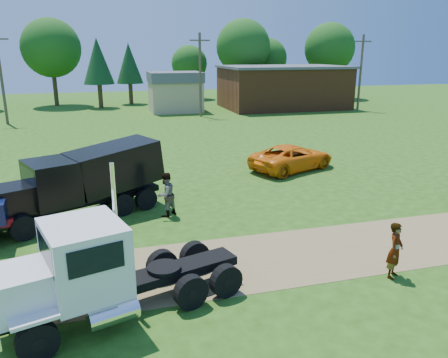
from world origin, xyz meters
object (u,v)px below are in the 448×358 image
object	(u,v)px
black_dump_truck	(87,178)
white_semi_tractor	(90,272)
orange_pickup	(292,157)
spectator_a	(395,250)

from	to	relation	value
black_dump_truck	white_semi_tractor	bearing A→B (deg)	-112.42
orange_pickup	spectator_a	bearing A→B (deg)	147.34
black_dump_truck	orange_pickup	distance (m)	12.95
white_semi_tractor	orange_pickup	world-z (taller)	white_semi_tractor
white_semi_tractor	orange_pickup	distance (m)	17.63
spectator_a	orange_pickup	bearing A→B (deg)	41.11
black_dump_truck	spectator_a	bearing A→B (deg)	-65.28
black_dump_truck	orange_pickup	world-z (taller)	black_dump_truck
white_semi_tractor	spectator_a	size ratio (longest dim) A/B	3.78
orange_pickup	white_semi_tractor	bearing A→B (deg)	115.54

